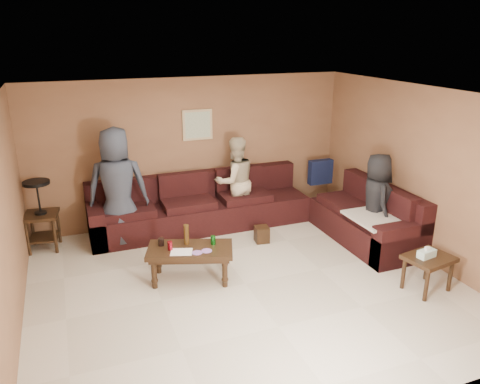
{
  "coord_description": "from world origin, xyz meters",
  "views": [
    {
      "loc": [
        -2.05,
        -5.13,
        3.22
      ],
      "look_at": [
        0.25,
        0.85,
        1.0
      ],
      "focal_mm": 35.0,
      "sensor_mm": 36.0,
      "label": 1
    }
  ],
  "objects_px": {
    "sectional_sofa": "(257,214)",
    "person_middle": "(235,181)",
    "waste_bin": "(262,234)",
    "end_table_left": "(41,214)",
    "person_right": "(376,201)",
    "person_left": "(118,188)",
    "coffee_table": "(190,253)",
    "side_table_right": "(428,261)"
  },
  "relations": [
    {
      "from": "sectional_sofa",
      "to": "person_middle",
      "type": "bearing_deg",
      "value": 111.45
    },
    {
      "from": "coffee_table",
      "to": "waste_bin",
      "type": "xyz_separation_m",
      "value": [
        1.38,
        0.75,
        -0.27
      ]
    },
    {
      "from": "sectional_sofa",
      "to": "person_right",
      "type": "bearing_deg",
      "value": -36.37
    },
    {
      "from": "coffee_table",
      "to": "side_table_right",
      "type": "height_order",
      "value": "coffee_table"
    },
    {
      "from": "person_left",
      "to": "person_right",
      "type": "distance_m",
      "value": 3.97
    },
    {
      "from": "end_table_left",
      "to": "waste_bin",
      "type": "xyz_separation_m",
      "value": [
        3.25,
        -0.98,
        -0.45
      ]
    },
    {
      "from": "sectional_sofa",
      "to": "person_middle",
      "type": "relative_size",
      "value": 3.02
    },
    {
      "from": "sectional_sofa",
      "to": "person_right",
      "type": "height_order",
      "value": "person_right"
    },
    {
      "from": "person_left",
      "to": "side_table_right",
      "type": "bearing_deg",
      "value": 150.38
    },
    {
      "from": "sectional_sofa",
      "to": "person_left",
      "type": "bearing_deg",
      "value": 170.5
    },
    {
      "from": "sectional_sofa",
      "to": "side_table_right",
      "type": "bearing_deg",
      "value": -61.88
    },
    {
      "from": "person_left",
      "to": "person_middle",
      "type": "bearing_deg",
      "value": -166.27
    },
    {
      "from": "sectional_sofa",
      "to": "waste_bin",
      "type": "relative_size",
      "value": 18.11
    },
    {
      "from": "waste_bin",
      "to": "person_right",
      "type": "height_order",
      "value": "person_right"
    },
    {
      "from": "coffee_table",
      "to": "person_right",
      "type": "relative_size",
      "value": 0.84
    },
    {
      "from": "sectional_sofa",
      "to": "waste_bin",
      "type": "bearing_deg",
      "value": -101.8
    },
    {
      "from": "coffee_table",
      "to": "person_middle",
      "type": "xyz_separation_m",
      "value": [
        1.26,
        1.64,
        0.37
      ]
    },
    {
      "from": "person_right",
      "to": "sectional_sofa",
      "type": "bearing_deg",
      "value": 68.39
    },
    {
      "from": "person_middle",
      "to": "end_table_left",
      "type": "bearing_deg",
      "value": -7.03
    },
    {
      "from": "coffee_table",
      "to": "person_middle",
      "type": "distance_m",
      "value": 2.1
    },
    {
      "from": "waste_bin",
      "to": "coffee_table",
      "type": "bearing_deg",
      "value": -151.43
    },
    {
      "from": "person_left",
      "to": "waste_bin",
      "type": "bearing_deg",
      "value": 170.03
    },
    {
      "from": "end_table_left",
      "to": "person_left",
      "type": "height_order",
      "value": "person_left"
    },
    {
      "from": "sectional_sofa",
      "to": "side_table_right",
      "type": "xyz_separation_m",
      "value": [
        1.33,
        -2.49,
        0.09
      ]
    },
    {
      "from": "coffee_table",
      "to": "person_right",
      "type": "bearing_deg",
      "value": 0.47
    },
    {
      "from": "coffee_table",
      "to": "person_left",
      "type": "bearing_deg",
      "value": 115.54
    },
    {
      "from": "coffee_table",
      "to": "waste_bin",
      "type": "height_order",
      "value": "coffee_table"
    },
    {
      "from": "end_table_left",
      "to": "person_left",
      "type": "distance_m",
      "value": 1.23
    },
    {
      "from": "waste_bin",
      "to": "person_middle",
      "type": "xyz_separation_m",
      "value": [
        -0.12,
        0.89,
        0.64
      ]
    },
    {
      "from": "sectional_sofa",
      "to": "waste_bin",
      "type": "distance_m",
      "value": 0.43
    },
    {
      "from": "end_table_left",
      "to": "sectional_sofa",
      "type": "bearing_deg",
      "value": -10.21
    },
    {
      "from": "coffee_table",
      "to": "side_table_right",
      "type": "xyz_separation_m",
      "value": [
        2.79,
        -1.36,
        0.01
      ]
    },
    {
      "from": "person_right",
      "to": "person_middle",
      "type": "bearing_deg",
      "value": 61.25
    },
    {
      "from": "person_left",
      "to": "sectional_sofa",
      "type": "bearing_deg",
      "value": -179.98
    },
    {
      "from": "person_left",
      "to": "person_middle",
      "type": "relative_size",
      "value": 1.22
    },
    {
      "from": "sectional_sofa",
      "to": "person_right",
      "type": "distance_m",
      "value": 1.91
    },
    {
      "from": "side_table_right",
      "to": "end_table_left",
      "type": "bearing_deg",
      "value": 146.43
    },
    {
      "from": "waste_bin",
      "to": "end_table_left",
      "type": "bearing_deg",
      "value": 163.24
    },
    {
      "from": "coffee_table",
      "to": "waste_bin",
      "type": "bearing_deg",
      "value": 28.57
    },
    {
      "from": "coffee_table",
      "to": "person_right",
      "type": "distance_m",
      "value": 2.99
    },
    {
      "from": "side_table_right",
      "to": "sectional_sofa",
      "type": "bearing_deg",
      "value": 118.12
    },
    {
      "from": "sectional_sofa",
      "to": "end_table_left",
      "type": "height_order",
      "value": "end_table_left"
    }
  ]
}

